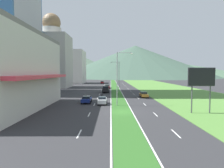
# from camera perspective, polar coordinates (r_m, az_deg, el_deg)

# --- Properties ---
(ground_plane) EXTENTS (600.00, 600.00, 0.00)m
(ground_plane) POSITION_cam_1_polar(r_m,az_deg,el_deg) (31.08, 2.94, -8.48)
(ground_plane) COLOR #2D2D30
(grass_median) EXTENTS (3.20, 240.00, 0.06)m
(grass_median) POSITION_cam_1_polar(r_m,az_deg,el_deg) (90.60, 0.75, -0.57)
(grass_median) COLOR #2D6023
(grass_median) RESTS_ON ground_plane
(grass_verge_right) EXTENTS (24.00, 240.00, 0.06)m
(grass_verge_right) POSITION_cam_1_polar(r_m,az_deg,el_deg) (93.30, 13.51, -0.55)
(grass_verge_right) COLOR #518438
(grass_verge_right) RESTS_ON ground_plane
(lane_dash_left_1) EXTENTS (0.16, 2.80, 0.01)m
(lane_dash_left_1) POSITION_cam_1_polar(r_m,az_deg,el_deg) (20.78, -9.88, -14.60)
(lane_dash_left_1) COLOR silver
(lane_dash_left_1) RESTS_ON ground_plane
(lane_dash_left_2) EXTENTS (0.16, 2.80, 0.01)m
(lane_dash_left_2) POSITION_cam_1_polar(r_m,az_deg,el_deg) (29.51, -6.92, -9.13)
(lane_dash_left_2) COLOR silver
(lane_dash_left_2) RESTS_ON ground_plane
(lane_dash_left_3) EXTENTS (0.16, 2.80, 0.01)m
(lane_dash_left_3) POSITION_cam_1_polar(r_m,az_deg,el_deg) (38.42, -5.36, -6.17)
(lane_dash_left_3) COLOR silver
(lane_dash_left_3) RESTS_ON ground_plane
(lane_dash_left_4) EXTENTS (0.16, 2.80, 0.01)m
(lane_dash_left_4) POSITION_cam_1_polar(r_m,az_deg,el_deg) (47.41, -4.40, -4.32)
(lane_dash_left_4) COLOR silver
(lane_dash_left_4) RESTS_ON ground_plane
(lane_dash_left_5) EXTENTS (0.16, 2.80, 0.01)m
(lane_dash_left_5) POSITION_cam_1_polar(r_m,az_deg,el_deg) (56.45, -3.75, -3.07)
(lane_dash_left_5) COLOR silver
(lane_dash_left_5) RESTS_ON ground_plane
(lane_dash_left_6) EXTENTS (0.16, 2.80, 0.01)m
(lane_dash_left_6) POSITION_cam_1_polar(r_m,az_deg,el_deg) (65.51, -3.28, -2.16)
(lane_dash_left_6) COLOR silver
(lane_dash_left_6) RESTS_ON ground_plane
(lane_dash_left_7) EXTENTS (0.16, 2.80, 0.01)m
(lane_dash_left_7) POSITION_cam_1_polar(r_m,az_deg,el_deg) (74.59, -2.92, -1.47)
(lane_dash_left_7) COLOR silver
(lane_dash_left_7) RESTS_ON ground_plane
(lane_dash_left_8) EXTENTS (0.16, 2.80, 0.01)m
(lane_dash_left_8) POSITION_cam_1_polar(r_m,az_deg,el_deg) (83.67, -2.65, -0.93)
(lane_dash_left_8) COLOR silver
(lane_dash_left_8) RESTS_ON ground_plane
(lane_dash_left_9) EXTENTS (0.16, 2.80, 0.01)m
(lane_dash_left_9) POSITION_cam_1_polar(r_m,az_deg,el_deg) (92.77, -2.42, -0.49)
(lane_dash_left_9) COLOR silver
(lane_dash_left_9) RESTS_ON ground_plane
(lane_dash_left_10) EXTENTS (0.16, 2.80, 0.01)m
(lane_dash_left_10) POSITION_cam_1_polar(r_m,az_deg,el_deg) (101.87, -2.24, -0.14)
(lane_dash_left_10) COLOR silver
(lane_dash_left_10) RESTS_ON ground_plane
(lane_dash_left_11) EXTENTS (0.16, 2.80, 0.01)m
(lane_dash_left_11) POSITION_cam_1_polar(r_m,az_deg,el_deg) (110.97, -2.09, 0.16)
(lane_dash_left_11) COLOR silver
(lane_dash_left_11) RESTS_ON ground_plane
(lane_dash_right_1) EXTENTS (0.16, 2.80, 0.01)m
(lane_dash_right_1) POSITION_cam_1_polar(r_m,az_deg,el_deg) (21.64, 18.75, -14.00)
(lane_dash_right_1) COLOR silver
(lane_dash_right_1) RESTS_ON ground_plane
(lane_dash_right_2) EXTENTS (0.16, 2.80, 0.01)m
(lane_dash_right_2) POSITION_cam_1_polar(r_m,az_deg,el_deg) (30.12, 12.99, -8.94)
(lane_dash_right_2) COLOR silver
(lane_dash_right_2) RESTS_ON ground_plane
(lane_dash_right_3) EXTENTS (0.16, 2.80, 0.01)m
(lane_dash_right_3) POSITION_cam_1_polar(r_m,az_deg,el_deg) (38.89, 9.87, -6.09)
(lane_dash_right_3) COLOR silver
(lane_dash_right_3) RESTS_ON ground_plane
(lane_dash_right_4) EXTENTS (0.16, 2.80, 0.01)m
(lane_dash_right_4) POSITION_cam_1_polar(r_m,az_deg,el_deg) (47.79, 7.93, -4.28)
(lane_dash_right_4) COLOR silver
(lane_dash_right_4) RESTS_ON ground_plane
(lane_dash_right_5) EXTENTS (0.16, 2.80, 0.01)m
(lane_dash_right_5) POSITION_cam_1_polar(r_m,az_deg,el_deg) (56.77, 6.60, -3.04)
(lane_dash_right_5) COLOR silver
(lane_dash_right_5) RESTS_ON ground_plane
(lane_dash_right_6) EXTENTS (0.16, 2.80, 0.01)m
(lane_dash_right_6) POSITION_cam_1_polar(r_m,az_deg,el_deg) (65.79, 5.63, -2.14)
(lane_dash_right_6) COLOR silver
(lane_dash_right_6) RESTS_ON ground_plane
(lane_dash_right_7) EXTENTS (0.16, 2.80, 0.01)m
(lane_dash_right_7) POSITION_cam_1_polar(r_m,az_deg,el_deg) (74.83, 4.91, -1.46)
(lane_dash_right_7) COLOR silver
(lane_dash_right_7) RESTS_ON ground_plane
(lane_dash_right_8) EXTENTS (0.16, 2.80, 0.01)m
(lane_dash_right_8) POSITION_cam_1_polar(r_m,az_deg,el_deg) (83.89, 4.33, -0.92)
(lane_dash_right_8) COLOR silver
(lane_dash_right_8) RESTS_ON ground_plane
(lane_dash_right_9) EXTENTS (0.16, 2.80, 0.01)m
(lane_dash_right_9) POSITION_cam_1_polar(r_m,az_deg,el_deg) (92.96, 3.87, -0.49)
(lane_dash_right_9) COLOR silver
(lane_dash_right_9) RESTS_ON ground_plane
(lane_dash_right_10) EXTENTS (0.16, 2.80, 0.01)m
(lane_dash_right_10) POSITION_cam_1_polar(r_m,az_deg,el_deg) (102.05, 3.49, -0.14)
(lane_dash_right_10) COLOR silver
(lane_dash_right_10) RESTS_ON ground_plane
(lane_dash_right_11) EXTENTS (0.16, 2.80, 0.01)m
(lane_dash_right_11) POSITION_cam_1_polar(r_m,az_deg,el_deg) (111.14, 3.18, 0.16)
(lane_dash_right_11) COLOR silver
(lane_dash_right_11) RESTS_ON ground_plane
(edge_line_median_left) EXTENTS (0.16, 240.00, 0.01)m
(edge_line_median_left) POSITION_cam_1_polar(r_m,az_deg,el_deg) (90.58, -0.35, -0.59)
(edge_line_median_left) COLOR silver
(edge_line_median_left) RESTS_ON ground_plane
(edge_line_median_right) EXTENTS (0.16, 240.00, 0.01)m
(edge_line_median_right) POSITION_cam_1_polar(r_m,az_deg,el_deg) (90.65, 1.86, -0.59)
(edge_line_median_right) COLOR silver
(edge_line_median_right) RESTS_ON ground_plane
(domed_building) EXTENTS (14.74, 14.74, 31.56)m
(domed_building) POSITION_cam_1_polar(r_m,az_deg,el_deg) (85.82, -17.64, 7.70)
(domed_building) COLOR #B7B2A8
(domed_building) RESTS_ON ground_plane
(midrise_colored) EXTENTS (17.55, 17.55, 19.48)m
(midrise_colored) POSITION_cam_1_polar(r_m,az_deg,el_deg) (116.81, -12.66, 5.02)
(midrise_colored) COLOR silver
(midrise_colored) RESTS_ON ground_plane
(hill_far_left) EXTENTS (185.65, 185.65, 41.74)m
(hill_far_left) POSITION_cam_1_polar(r_m,az_deg,el_deg) (300.06, -13.35, 6.15)
(hill_far_left) COLOR #516B56
(hill_far_left) RESTS_ON ground_plane
(hill_far_center) EXTENTS (218.53, 218.53, 44.02)m
(hill_far_center) POSITION_cam_1_polar(r_m,az_deg,el_deg) (268.11, 7.01, 6.79)
(hill_far_center) COLOR #3D5647
(hill_far_center) RESTS_ON ground_plane
(hill_far_right) EXTENTS (226.79, 226.79, 21.95)m
(hill_far_right) POSITION_cam_1_polar(r_m,az_deg,el_deg) (337.88, 19.89, 4.05)
(hill_far_right) COLOR #47664C
(hill_far_right) RESTS_ON ground_plane
(street_lamp_near) EXTENTS (3.17, 0.28, 10.40)m
(street_lamp_near) POSITION_cam_1_polar(r_m,az_deg,el_deg) (36.38, 2.05, 2.70)
(street_lamp_near) COLOR #99999E
(street_lamp_near) RESTS_ON ground_plane
(street_lamp_mid) EXTENTS (2.92, 0.28, 9.98)m
(street_lamp_mid) POSITION_cam_1_polar(r_m,az_deg,el_deg) (61.53, 1.87, 2.80)
(street_lamp_mid) COLOR #99999E
(street_lamp_mid) RESTS_ON ground_plane
(billboard_roadside) EXTENTS (4.31, 0.28, 7.22)m
(billboard_roadside) POSITION_cam_1_polar(r_m,az_deg,el_deg) (32.57, 25.47, 1.26)
(billboard_roadside) COLOR #4C4C51
(billboard_roadside) RESTS_ON ground_plane
(car_0) EXTENTS (1.97, 4.40, 1.41)m
(car_0) POSITION_cam_1_polar(r_m,az_deg,el_deg) (110.76, -2.96, 0.53)
(car_0) COLOR maroon
(car_0) RESTS_ON ground_plane
(car_1) EXTENTS (1.98, 4.32, 1.49)m
(car_1) POSITION_cam_1_polar(r_m,az_deg,el_deg) (40.44, -7.72, -4.61)
(car_1) COLOR navy
(car_1) RESTS_ON ground_plane
(car_2) EXTENTS (1.86, 4.38, 1.44)m
(car_2) POSITION_cam_1_polar(r_m,az_deg,el_deg) (49.75, 9.60, -3.14)
(car_2) COLOR #C6842D
(car_2) RESTS_ON ground_plane
(car_3) EXTENTS (1.95, 4.26, 1.55)m
(car_3) POSITION_cam_1_polar(r_m,az_deg,el_deg) (75.40, -1.45, -0.82)
(car_3) COLOR maroon
(car_3) RESTS_ON ground_plane
(car_4) EXTENTS (1.85, 4.20, 1.54)m
(car_4) POSITION_cam_1_polar(r_m,az_deg,el_deg) (38.56, -2.94, -4.94)
(car_4) COLOR silver
(car_4) RESTS_ON ground_plane
(pickup_truck_0) EXTENTS (2.18, 5.40, 2.00)m
(pickup_truck_0) POSITION_cam_1_polar(r_m,az_deg,el_deg) (61.20, -1.91, -1.63)
(pickup_truck_0) COLOR black
(pickup_truck_0) RESTS_ON ground_plane
(motorcycle_rider) EXTENTS (0.36, 2.00, 1.80)m
(motorcycle_rider) POSITION_cam_1_polar(r_m,az_deg,el_deg) (42.94, -3.07, -4.14)
(motorcycle_rider) COLOR black
(motorcycle_rider) RESTS_ON ground_plane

